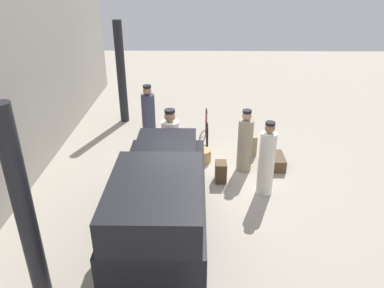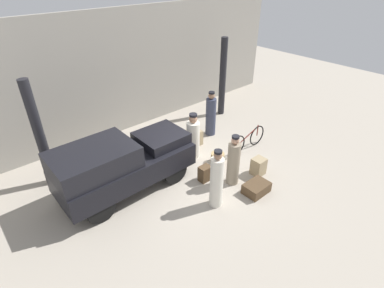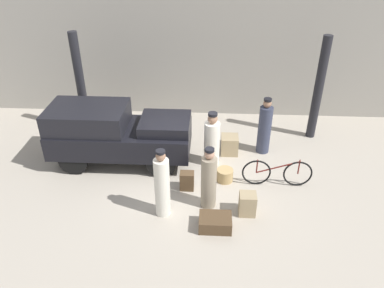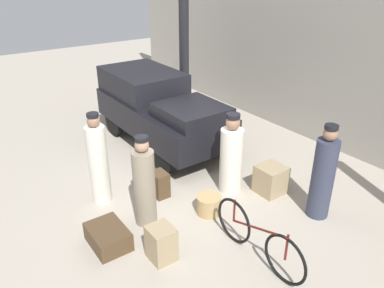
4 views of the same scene
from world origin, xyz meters
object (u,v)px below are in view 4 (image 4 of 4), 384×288
object	(u,v)px
wicker_basket	(209,205)
truck	(158,107)
bicycle	(258,238)
suitcase_small_leather	(160,184)
suitcase_tan_flat	(271,180)
trunk_large_brown	(161,243)
porter_carrying_trunk	(231,157)
porter_standing_middle	(98,162)
suitcase_black_upright	(108,237)
porter_with_bicycle	(323,176)
conductor_in_dark_uniform	(144,185)

from	to	relation	value
wicker_basket	truck	bearing A→B (deg)	165.15
bicycle	suitcase_small_leather	size ratio (longest dim) A/B	3.63
bicycle	suitcase_tan_flat	xyz separation A→B (m)	(-1.19, 1.53, -0.11)
suitcase_small_leather	trunk_large_brown	bearing A→B (deg)	-30.21
porter_carrying_trunk	porter_standing_middle	distance (m)	2.49
suitcase_black_upright	wicker_basket	bearing A→B (deg)	82.15
truck	suitcase_small_leather	size ratio (longest dim) A/B	7.74
porter_carrying_trunk	suitcase_small_leather	distance (m)	1.47
porter_standing_middle	trunk_large_brown	xyz separation A→B (m)	(2.00, 0.10, -0.54)
porter_standing_middle	suitcase_black_upright	xyz separation A→B (m)	(1.24, -0.43, -0.66)
porter_with_bicycle	trunk_large_brown	world-z (taller)	porter_with_bicycle
porter_with_bicycle	suitcase_tan_flat	distance (m)	1.14
wicker_basket	suitcase_black_upright	size ratio (longest dim) A/B	0.60
porter_carrying_trunk	suitcase_black_upright	distance (m)	2.72
porter_with_bicycle	porter_standing_middle	size ratio (longest dim) A/B	0.98
conductor_in_dark_uniform	porter_with_bicycle	distance (m)	3.05
porter_carrying_trunk	porter_with_bicycle	bearing A→B (deg)	25.44
suitcase_small_leather	porter_standing_middle	bearing A→B (deg)	-117.33
bicycle	suitcase_tan_flat	distance (m)	1.94
bicycle	trunk_large_brown	size ratio (longest dim) A/B	3.26
porter_standing_middle	suitcase_black_upright	bearing A→B (deg)	-19.24
porter_with_bicycle	suitcase_tan_flat	bearing A→B (deg)	-171.33
conductor_in_dark_uniform	suitcase_tan_flat	size ratio (longest dim) A/B	2.91
wicker_basket	porter_with_bicycle	bearing A→B (deg)	52.99
porter_standing_middle	porter_carrying_trunk	bearing A→B (deg)	63.11
porter_standing_middle	suitcase_small_leather	bearing A→B (deg)	62.67
truck	porter_carrying_trunk	bearing A→B (deg)	0.07
truck	conductor_in_dark_uniform	size ratio (longest dim) A/B	2.39
porter_with_bicycle	suitcase_tan_flat	xyz separation A→B (m)	(-1.01, -0.15, -0.52)
wicker_basket	conductor_in_dark_uniform	xyz separation A→B (m)	(-0.43, -1.04, 0.57)
suitcase_black_upright	suitcase_small_leather	size ratio (longest dim) A/B	1.47
porter_carrying_trunk	trunk_large_brown	size ratio (longest dim) A/B	2.88
suitcase_small_leather	bicycle	bearing A→B (deg)	7.17
suitcase_tan_flat	wicker_basket	bearing A→B (deg)	-96.59
trunk_large_brown	suitcase_tan_flat	bearing A→B (deg)	97.22
conductor_in_dark_uniform	trunk_large_brown	size ratio (longest dim) A/B	2.91
porter_with_bicycle	suitcase_black_upright	distance (m)	3.73
conductor_in_dark_uniform	wicker_basket	bearing A→B (deg)	67.66
wicker_basket	porter_carrying_trunk	world-z (taller)	porter_carrying_trunk
porter_with_bicycle	wicker_basket	bearing A→B (deg)	-127.01
conductor_in_dark_uniform	suitcase_black_upright	xyz separation A→B (m)	(0.18, -0.79, -0.59)
conductor_in_dark_uniform	suitcase_tan_flat	world-z (taller)	conductor_in_dark_uniform
truck	wicker_basket	world-z (taller)	truck
truck	suitcase_black_upright	bearing A→B (deg)	-43.12
bicycle	suitcase_tan_flat	world-z (taller)	bicycle
conductor_in_dark_uniform	truck	bearing A→B (deg)	144.98
conductor_in_dark_uniform	bicycle	bearing A→B (deg)	27.17
truck	suitcase_tan_flat	size ratio (longest dim) A/B	6.95
bicycle	conductor_in_dark_uniform	bearing A→B (deg)	-152.83
porter_carrying_trunk	trunk_large_brown	bearing A→B (deg)	-67.57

